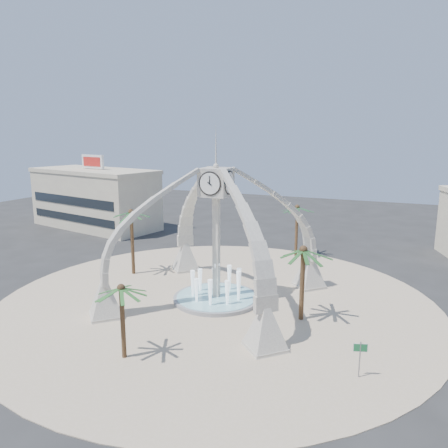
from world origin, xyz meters
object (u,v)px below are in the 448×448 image
at_px(clock_tower, 216,233).
at_px(palm_east, 303,251).
at_px(street_sign, 360,352).
at_px(fountain, 216,298).
at_px(palm_north, 297,208).
at_px(palm_south, 121,289).
at_px(palm_west, 131,213).

xyz_separation_m(clock_tower, palm_east, (8.23, -1.06, -0.53)).
bearing_deg(street_sign, fountain, 130.69).
bearing_deg(palm_north, palm_south, -98.45).
xyz_separation_m(clock_tower, fountain, (0.00, 0.00, -6.20)).
xyz_separation_m(palm_north, street_sign, (10.74, -26.11, -4.42)).
bearing_deg(palm_west, fountain, -16.77).
relative_size(palm_east, palm_south, 1.19).
relative_size(fountain, palm_west, 1.04).
bearing_deg(clock_tower, fountain, 90.00).
bearing_deg(palm_south, palm_west, 123.03).
relative_size(clock_tower, palm_south, 3.12).
distance_m(palm_east, palm_west, 20.45).
bearing_deg(palm_west, palm_north, 44.15).
bearing_deg(fountain, palm_east, -7.37).
height_order(clock_tower, palm_south, clock_tower).
bearing_deg(fountain, palm_north, 80.48).
xyz_separation_m(fountain, palm_north, (2.98, 17.75, 5.90)).
xyz_separation_m(palm_west, palm_north, (14.66, 14.23, -0.66)).
bearing_deg(palm_south, palm_north, 81.55).
height_order(clock_tower, palm_east, clock_tower).
distance_m(fountain, palm_west, 13.85).
height_order(fountain, street_sign, fountain).
xyz_separation_m(clock_tower, palm_west, (-11.68, 3.52, 0.36)).
relative_size(palm_west, palm_south, 1.34).
bearing_deg(street_sign, palm_north, 94.40).
height_order(palm_north, palm_south, palm_north).
relative_size(clock_tower, street_sign, 7.25).
xyz_separation_m(palm_west, street_sign, (25.41, -11.88, -5.08)).
bearing_deg(palm_east, palm_west, 167.03).
bearing_deg(palm_east, street_sign, -53.00).
distance_m(clock_tower, palm_south, 12.36).
xyz_separation_m(palm_south, street_sign, (15.19, 3.83, -3.26)).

